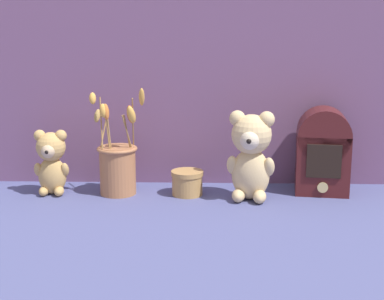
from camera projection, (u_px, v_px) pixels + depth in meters
ground_plane at (192, 197)px, 1.83m from camera, size 4.00×4.00×0.00m
backdrop_wall at (193, 84)px, 1.92m from camera, size 1.35×0.02×0.67m
teddy_bear_large at (251, 154)px, 1.78m from camera, size 0.15×0.14×0.28m
teddy_bear_medium at (51, 161)px, 1.84m from camera, size 0.11×0.11×0.21m
flower_vase at (118, 164)px, 1.85m from camera, size 0.17×0.13×0.34m
vintage_radio at (323, 150)px, 1.85m from camera, size 0.18×0.15×0.27m
decorative_tin_tall at (187, 183)px, 1.85m from camera, size 0.10×0.10×0.08m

